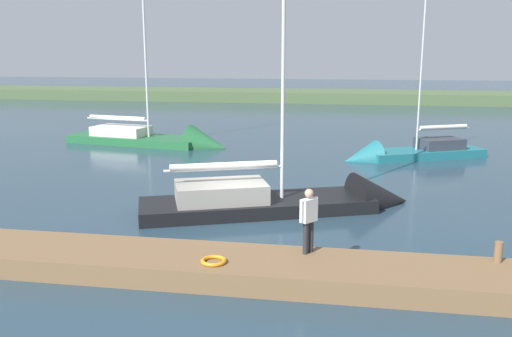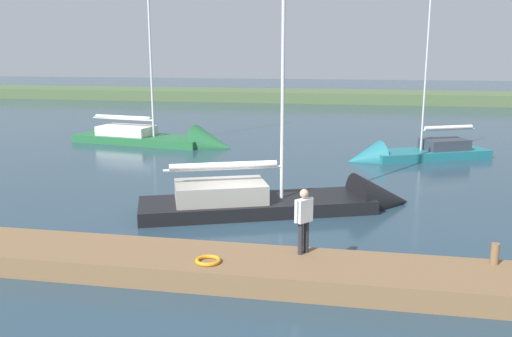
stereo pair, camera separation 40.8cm
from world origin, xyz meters
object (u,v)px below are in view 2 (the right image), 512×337
Objects in this scene: sailboat_near_dock at (406,157)px; person_on_dock at (304,216)px; mooring_post_far at (495,254)px; life_ring_buoy at (208,261)px; sailboat_behind_pier at (167,143)px; sailboat_far_right at (300,203)px.

person_on_dock is (4.04, 16.77, 1.48)m from sailboat_near_dock.
mooring_post_far is 0.82× the size of life_ring_buoy.
sailboat_behind_pier is 14.78m from sailboat_near_dock.
sailboat_behind_pier reaches higher than mooring_post_far.
sailboat_behind_pier is at bearing -33.62° from sailboat_near_dock.
person_on_dock is at bearing -154.77° from life_ring_buoy.
person_on_dock is at bearing -50.70° from sailboat_behind_pier.
mooring_post_far is 0.04× the size of sailboat_far_right.
life_ring_buoy is 0.07× the size of sailboat_near_dock.
sailboat_near_dock is (-4.75, -10.79, -0.12)m from sailboat_far_right.
sailboat_behind_pier is (8.28, -19.97, -0.49)m from life_ring_buoy.
sailboat_behind_pier is 1.06× the size of sailboat_far_right.
life_ring_buoy is at bearing -57.48° from sailboat_behind_pier.
sailboat_far_right is 1.30× the size of sailboat_near_dock.
life_ring_buoy is 18.96m from sailboat_near_dock.
sailboat_far_right is at bearing -44.77° from person_on_dock.
sailboat_far_right is 6.18m from person_on_dock.
mooring_post_far is at bearing -67.51° from sailboat_far_right.
life_ring_buoy is at bearing 45.01° from sailboat_near_dock.
sailboat_far_right is 11.79m from sailboat_near_dock.
sailboat_near_dock reaches higher than life_ring_buoy.
sailboat_far_right is at bearing 40.81° from sailboat_near_dock.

